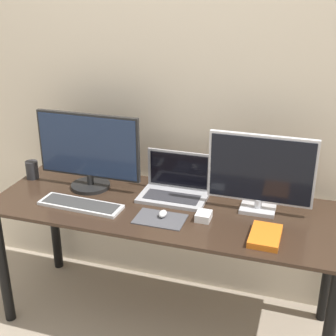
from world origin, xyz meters
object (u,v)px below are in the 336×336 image
(laptop, at_px, (175,186))
(power_brick, at_px, (204,216))
(monitor_left, at_px, (88,151))
(mouse, at_px, (163,214))
(monitor_right, at_px, (261,172))
(mug, at_px, (32,170))
(keyboard, at_px, (81,205))
(book, at_px, (265,236))

(laptop, xyz_separation_m, power_brick, (0.21, -0.21, -0.04))
(monitor_left, xyz_separation_m, mouse, (0.49, -0.21, -0.19))
(monitor_left, height_order, power_brick, monitor_left)
(monitor_right, height_order, mouse, monitor_right)
(mug, bearing_deg, monitor_right, -0.37)
(monitor_right, relative_size, keyboard, 1.17)
(keyboard, bearing_deg, mug, 151.46)
(laptop, bearing_deg, monitor_right, -5.50)
(mug, bearing_deg, keyboard, -28.54)
(laptop, height_order, mouse, laptop)
(mouse, bearing_deg, mug, 165.96)
(book, height_order, power_brick, power_brick)
(mouse, distance_m, power_brick, 0.20)
(laptop, bearing_deg, keyboard, -147.64)
(laptop, bearing_deg, monitor_left, -174.88)
(mouse, xyz_separation_m, book, (0.50, -0.05, -0.01))
(mouse, bearing_deg, power_brick, 11.21)
(keyboard, height_order, book, book)
(keyboard, bearing_deg, monitor_left, 103.69)
(monitor_right, height_order, power_brick, monitor_right)
(laptop, height_order, power_brick, laptop)
(keyboard, distance_m, mouse, 0.44)
(keyboard, xyz_separation_m, book, (0.93, -0.03, 0.01))
(mug, bearing_deg, power_brick, -9.53)
(laptop, height_order, keyboard, laptop)
(book, relative_size, mug, 2.03)
(keyboard, bearing_deg, monitor_right, 14.57)
(monitor_left, relative_size, book, 2.76)
(monitor_left, distance_m, keyboard, 0.31)
(keyboard, xyz_separation_m, mouse, (0.43, 0.02, 0.01))
(book, xyz_separation_m, mug, (-1.36, 0.27, 0.04))
(monitor_left, distance_m, power_brick, 0.73)
(monitor_left, distance_m, mug, 0.41)
(mouse, bearing_deg, monitor_left, 157.01)
(laptop, height_order, mug, laptop)
(monitor_right, xyz_separation_m, mouse, (-0.43, -0.21, -0.19))
(keyboard, bearing_deg, laptop, 32.36)
(keyboard, distance_m, book, 0.93)
(monitor_right, xyz_separation_m, power_brick, (-0.24, -0.17, -0.19))
(monitor_right, distance_m, book, 0.33)
(mouse, xyz_separation_m, mug, (-0.86, 0.22, 0.03))
(monitor_left, bearing_deg, mouse, -22.99)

